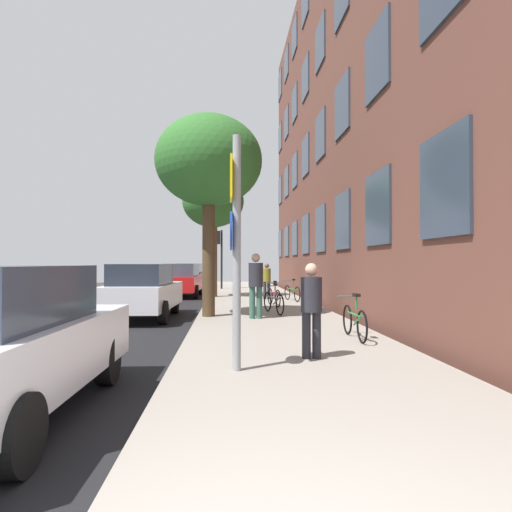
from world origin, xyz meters
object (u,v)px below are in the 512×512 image
object	(u,v)px
pedestrian_1	(256,281)
car_3	(190,275)
bicycle_2	(274,296)
car_2	(182,280)
bicycle_3	(292,292)
tree_far	(213,203)
bicycle_0	(354,321)
traffic_light	(220,248)
pedestrian_0	(311,304)
sign_post	(235,238)
tree_near	(209,162)
bicycle_1	(274,302)
car_1	(143,291)
pedestrian_2	(267,279)

from	to	relation	value
pedestrian_1	car_3	size ratio (longest dim) A/B	0.43
bicycle_2	car_3	distance (m)	14.87
car_2	car_3	xyz separation A→B (m)	(-0.30, 8.34, -0.00)
bicycle_3	car_2	world-z (taller)	car_2
tree_far	car_3	xyz separation A→B (m)	(-1.88, 9.84, -3.58)
bicycle_0	bicycle_2	world-z (taller)	bicycle_0
traffic_light	pedestrian_1	world-z (taller)	traffic_light
pedestrian_0	car_3	size ratio (longest dim) A/B	0.37
sign_post	tree_near	bearing A→B (deg)	95.80
pedestrian_0	tree_far	bearing A→B (deg)	98.82
bicycle_1	bicycle_3	world-z (taller)	bicycle_1
bicycle_2	bicycle_1	bearing A→B (deg)	-96.44
bicycle_0	bicycle_3	world-z (taller)	bicycle_0
pedestrian_1	sign_post	bearing A→B (deg)	-96.78
bicycle_2	bicycle_3	world-z (taller)	same
traffic_light	car_3	bearing A→B (deg)	119.88
tree_far	pedestrian_1	xyz separation A→B (m)	(1.44, -7.86, -3.27)
tree_far	pedestrian_1	distance (m)	8.63
traffic_light	pedestrian_0	xyz separation A→B (m)	(1.80, -19.13, -1.54)
traffic_light	car_3	distance (m)	4.52
sign_post	bicycle_3	world-z (taller)	sign_post
pedestrian_1	car_1	world-z (taller)	pedestrian_1
tree_far	pedestrian_0	distance (m)	13.52
traffic_light	car_1	xyz separation A→B (m)	(-2.07, -13.04, -1.70)
bicycle_1	pedestrian_2	bearing A→B (deg)	86.98
traffic_light	car_1	size ratio (longest dim) A/B	0.86
car_2	bicycle_2	bearing A→B (deg)	-56.66
sign_post	pedestrian_0	xyz separation A→B (m)	(1.25, 0.71, -1.02)
sign_post	bicycle_3	xyz separation A→B (m)	(2.54, 11.25, -1.55)
sign_post	pedestrian_0	world-z (taller)	sign_post
traffic_light	tree_near	xyz separation A→B (m)	(-0.10, -13.48, 2.05)
traffic_light	sign_post	bearing A→B (deg)	-88.43
tree_far	bicycle_0	xyz separation A→B (m)	(3.22, -11.21, -3.94)
bicycle_2	car_1	world-z (taller)	car_1
tree_near	bicycle_0	distance (m)	6.48
pedestrian_2	car_1	xyz separation A→B (m)	(-4.20, -5.39, -0.15)
bicycle_3	tree_far	bearing A→B (deg)	144.09
tree_far	car_3	distance (m)	10.64
traffic_light	bicycle_1	world-z (taller)	traffic_light
bicycle_0	bicycle_1	size ratio (longest dim) A/B	1.01
traffic_light	pedestrian_2	size ratio (longest dim) A/B	2.31
tree_far	car_1	bearing A→B (deg)	-105.25
pedestrian_1	bicycle_1	bearing A→B (deg)	61.68
pedestrian_2	car_2	distance (m)	4.90
traffic_light	tree_far	world-z (taller)	tree_far
sign_post	bicycle_2	bearing A→B (deg)	80.35
tree_far	bicycle_1	world-z (taller)	tree_far
pedestrian_0	bicycle_0	bearing A→B (deg)	54.51
bicycle_2	pedestrian_0	bearing A→B (deg)	-92.12
car_1	bicycle_2	bearing A→B (deg)	29.87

